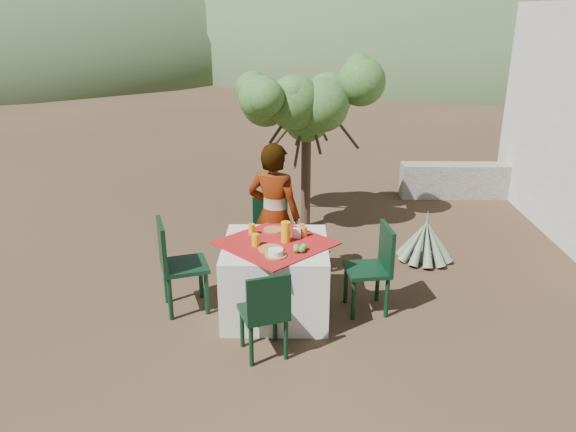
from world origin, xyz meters
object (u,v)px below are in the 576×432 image
object	(u,v)px
chair_left	(176,262)
agave	(425,242)
table	(276,278)
juice_pitcher	(286,232)
chair_far	(271,232)
chair_right	(375,264)
person	(274,216)
shrub_tree	(311,111)
chair_near	(266,311)

from	to	relation	value
chair_left	agave	world-z (taller)	chair_left
table	juice_pitcher	bearing A→B (deg)	12.03
chair_far	chair_right	distance (m)	1.41
person	chair_right	bearing A→B (deg)	170.25
table	chair_far	size ratio (longest dim) A/B	1.48
chair_far	juice_pitcher	distance (m)	1.03
agave	table	bearing A→B (deg)	-144.55
chair_right	shrub_tree	world-z (taller)	shrub_tree
juice_pitcher	chair_far	bearing A→B (deg)	101.32
shrub_tree	juice_pitcher	size ratio (longest dim) A/B	10.03
table	chair_left	bearing A→B (deg)	178.68
chair_right	chair_left	bearing A→B (deg)	-96.97
chair_far	person	xyz separation A→B (m)	(0.05, -0.32, 0.32)
table	agave	world-z (taller)	table
chair_right	shrub_tree	bearing A→B (deg)	-173.88
person	table	bearing A→B (deg)	113.10
chair_left	chair_right	world-z (taller)	chair_left
table	chair_left	world-z (taller)	chair_left
chair_far	person	bearing A→B (deg)	-88.30
shrub_tree	juice_pitcher	xyz separation A→B (m)	(-0.30, -2.40, -0.76)
chair_near	shrub_tree	xyz separation A→B (m)	(0.46, 3.23, 1.16)
chair_near	person	xyz separation A→B (m)	(0.02, 1.45, 0.34)
chair_near	chair_left	size ratio (longest dim) A/B	0.86
chair_near	person	world-z (taller)	person
chair_far	juice_pitcher	bearing A→B (deg)	-85.80
chair_near	chair_right	xyz separation A→B (m)	(1.05, 0.86, 0.04)
chair_far	chair_right	xyz separation A→B (m)	(1.08, -0.90, 0.02)
table	person	distance (m)	0.77
table	agave	size ratio (longest dim) A/B	1.79
chair_left	chair_right	xyz separation A→B (m)	(1.99, 0.03, -0.03)
chair_far	chair_left	distance (m)	1.31
table	chair_left	distance (m)	1.01
chair_near	shrub_tree	distance (m)	3.46
table	chair_right	world-z (taller)	chair_right
chair_left	chair_right	bearing A→B (deg)	-107.72
chair_near	shrub_tree	bearing A→B (deg)	-117.78
person	agave	distance (m)	2.00
chair_right	person	xyz separation A→B (m)	(-1.03, 0.58, 0.30)
chair_right	person	world-z (taller)	person
chair_far	chair_near	distance (m)	1.76
chair_near	agave	bearing A→B (deg)	-151.29
table	chair_right	size ratio (longest dim) A/B	1.43
shrub_tree	juice_pitcher	bearing A→B (deg)	-97.04
chair_right	shrub_tree	xyz separation A→B (m)	(-0.59, 2.37, 1.12)
table	person	bearing A→B (deg)	93.30
chair_right	person	distance (m)	1.22
table	chair_far	xyz separation A→B (m)	(-0.09, 0.96, 0.11)
chair_far	agave	distance (m)	1.90
shrub_tree	agave	world-z (taller)	shrub_tree
chair_right	juice_pitcher	world-z (taller)	juice_pitcher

